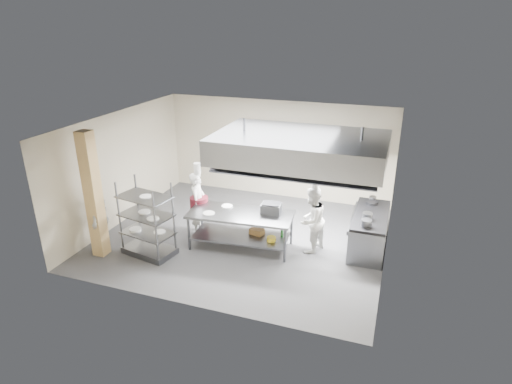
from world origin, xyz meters
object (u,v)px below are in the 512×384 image
(pass_rack, at_px, (147,219))
(chef_plating, at_px, (99,217))
(chef_line, at_px, (311,220))
(island, at_px, (241,230))
(cooking_range, at_px, (369,232))
(stockpot, at_px, (367,216))
(chef_head, at_px, (198,204))
(griddle, at_px, (271,208))

(pass_rack, height_order, chef_plating, pass_rack)
(chef_plating, bearing_deg, chef_line, 84.08)
(island, height_order, cooking_range, island)
(pass_rack, bearing_deg, stockpot, 29.78)
(chef_head, xyz_separation_m, stockpot, (4.19, 0.31, 0.15))
(island, bearing_deg, cooking_range, 13.62)
(stockpot, bearing_deg, cooking_range, 79.11)
(chef_line, xyz_separation_m, chef_plating, (-4.77, -1.58, 0.03))
(pass_rack, bearing_deg, chef_head, 75.12)
(stockpot, bearing_deg, chef_head, -175.79)
(chef_head, bearing_deg, chef_plating, 119.51)
(pass_rack, distance_m, chef_head, 1.51)
(chef_line, relative_size, griddle, 3.54)
(island, xyz_separation_m, stockpot, (2.89, 0.66, 0.53))
(island, relative_size, cooking_range, 1.25)
(island, height_order, chef_line, chef_line)
(cooking_range, relative_size, griddle, 4.34)
(chef_head, height_order, chef_line, chef_head)
(pass_rack, distance_m, griddle, 2.93)
(cooking_range, bearing_deg, chef_line, -154.81)
(chef_head, relative_size, chef_plating, 0.97)
(island, xyz_separation_m, griddle, (0.68, 0.26, 0.57))
(chef_head, height_order, stockpot, chef_head)
(chef_head, height_order, griddle, chef_head)
(chef_line, bearing_deg, pass_rack, -48.52)
(pass_rack, relative_size, chef_plating, 1.07)
(chef_head, xyz_separation_m, chef_line, (2.94, 0.03, -0.01))
(pass_rack, bearing_deg, chef_plating, -159.95)
(stockpot, bearing_deg, chef_plating, -162.84)
(griddle, bearing_deg, chef_plating, -163.95)
(island, bearing_deg, griddle, 15.96)
(griddle, bearing_deg, chef_head, 172.50)
(island, distance_m, chef_plating, 3.37)
(chef_plating, xyz_separation_m, stockpot, (6.01, 1.86, 0.13))
(chef_plating, xyz_separation_m, griddle, (3.81, 1.46, 0.17))
(chef_line, bearing_deg, griddle, -62.51)
(chef_head, bearing_deg, cooking_range, -92.15)
(chef_head, distance_m, chef_line, 2.94)
(chef_line, xyz_separation_m, stockpot, (1.25, 0.28, 0.17))
(pass_rack, relative_size, stockpot, 7.77)
(pass_rack, height_order, griddle, pass_rack)
(island, distance_m, chef_head, 1.40)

